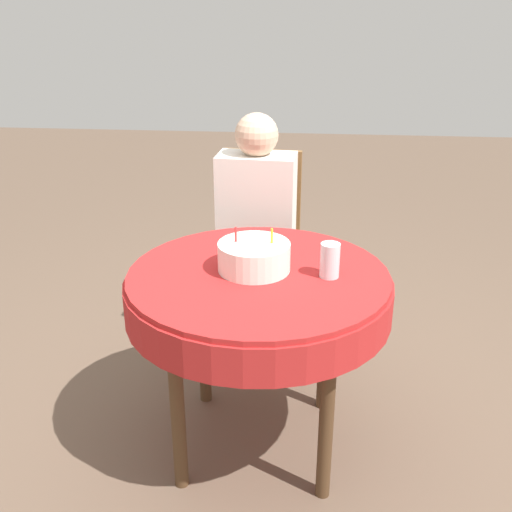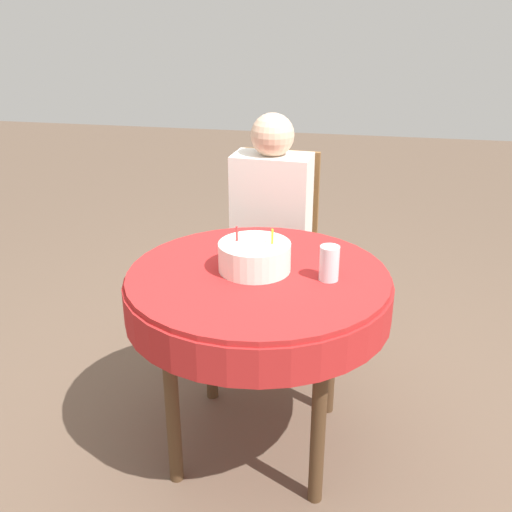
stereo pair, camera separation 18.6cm
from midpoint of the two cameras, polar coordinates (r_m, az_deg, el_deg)
ground_plane at (r=2.48m, az=2.41°, el=-17.27°), size 12.00×12.00×0.00m
dining_table at (r=2.12m, az=2.70°, el=-3.92°), size 0.94×0.94×0.74m
chair at (r=2.90m, az=3.65°, el=0.91°), size 0.44×0.44×0.96m
person at (r=2.75m, az=3.33°, el=3.74°), size 0.36×0.31×1.16m
birthday_cake at (r=2.09m, az=2.40°, el=-0.09°), size 0.25×0.25×0.15m
drinking_glass at (r=2.04m, az=9.60°, el=-0.73°), size 0.07×0.07×0.12m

